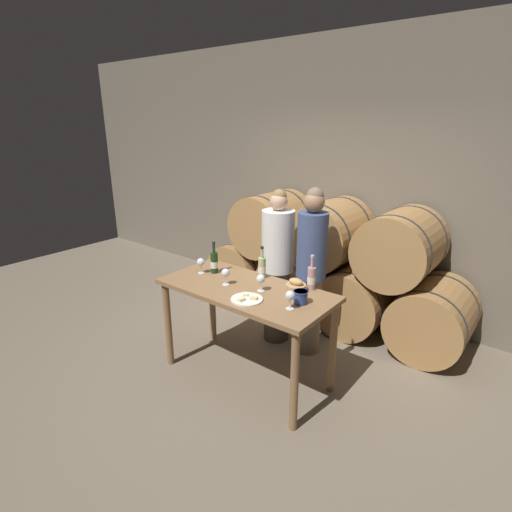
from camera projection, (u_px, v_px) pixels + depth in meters
The scene contains 16 objects.
ground_plane at pixel (246, 375), 3.73m from camera, with size 10.00×10.00×0.00m, color #726654.
stone_wall_back at pixel (354, 179), 4.72m from camera, with size 10.00×0.12×3.20m.
barrel_stack at pixel (327, 266), 4.62m from camera, with size 3.17×0.83×1.43m.
tasting_table at pixel (246, 301), 3.48m from camera, with size 1.54×0.72×0.89m.
person_left at pixel (278, 267), 4.11m from camera, with size 0.33×0.33×1.63m.
person_right at pixel (311, 271), 3.87m from camera, with size 0.29×0.29×1.69m.
wine_bottle_red at pixel (214, 262), 3.75m from camera, with size 0.07×0.07×0.30m.
wine_bottle_white at pixel (262, 267), 3.63m from camera, with size 0.07×0.07×0.30m.
wine_bottle_rose at pixel (311, 278), 3.37m from camera, with size 0.07×0.07×0.31m.
blue_crock at pixel (301, 296), 3.13m from camera, with size 0.12×0.12×0.11m.
bread_basket at pixel (296, 286), 3.35m from camera, with size 0.17×0.17×0.12m.
cheese_plate at pixel (247, 299), 3.20m from camera, with size 0.26×0.26×0.04m.
wine_glass_far_left at pixel (201, 262), 3.73m from camera, with size 0.07×0.07×0.15m.
wine_glass_left at pixel (226, 273), 3.47m from camera, with size 0.07×0.07×0.15m.
wine_glass_center at pixel (261, 279), 3.34m from camera, with size 0.07×0.07×0.15m.
wine_glass_right at pixel (290, 296), 3.02m from camera, with size 0.07×0.07×0.15m.
Camera 1 is at (2.02, -2.44, 2.27)m, focal length 28.00 mm.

